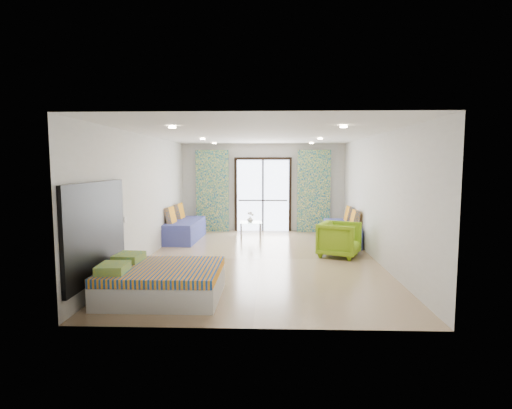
{
  "coord_description": "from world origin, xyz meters",
  "views": [
    {
      "loc": [
        0.2,
        -8.6,
        2.07
      ],
      "look_at": [
        -0.1,
        0.48,
        1.15
      ],
      "focal_mm": 28.0,
      "sensor_mm": 36.0,
      "label": 1
    }
  ],
  "objects_px": {
    "daybed_left": "(185,229)",
    "daybed_right": "(342,232)",
    "coffee_table": "(251,224)",
    "armchair": "(339,238)",
    "bed": "(161,281)"
  },
  "relations": [
    {
      "from": "daybed_left",
      "to": "daybed_right",
      "type": "bearing_deg",
      "value": -1.46
    },
    {
      "from": "daybed_left",
      "to": "bed",
      "type": "bearing_deg",
      "value": -80.26
    },
    {
      "from": "daybed_left",
      "to": "coffee_table",
      "type": "bearing_deg",
      "value": 21.03
    },
    {
      "from": "daybed_right",
      "to": "coffee_table",
      "type": "distance_m",
      "value": 2.6
    },
    {
      "from": "coffee_table",
      "to": "armchair",
      "type": "height_order",
      "value": "armchair"
    },
    {
      "from": "bed",
      "to": "armchair",
      "type": "height_order",
      "value": "armchair"
    },
    {
      "from": "daybed_left",
      "to": "armchair",
      "type": "bearing_deg",
      "value": -23.18
    },
    {
      "from": "bed",
      "to": "armchair",
      "type": "xyz_separation_m",
      "value": [
        3.25,
        2.9,
        0.17
      ]
    },
    {
      "from": "bed",
      "to": "daybed_left",
      "type": "distance_m",
      "value": 4.77
    },
    {
      "from": "coffee_table",
      "to": "armchair",
      "type": "relative_size",
      "value": 0.84
    },
    {
      "from": "armchair",
      "to": "coffee_table",
      "type": "bearing_deg",
      "value": 64.97
    },
    {
      "from": "daybed_right",
      "to": "bed",
      "type": "bearing_deg",
      "value": -127.31
    },
    {
      "from": "coffee_table",
      "to": "armchair",
      "type": "distance_m",
      "value": 3.23
    },
    {
      "from": "daybed_left",
      "to": "daybed_right",
      "type": "relative_size",
      "value": 1.04
    },
    {
      "from": "armchair",
      "to": "bed",
      "type": "bearing_deg",
      "value": 155.91
    }
  ]
}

